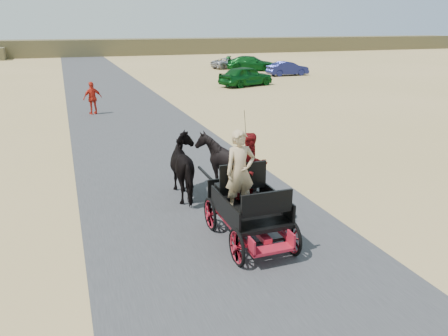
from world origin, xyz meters
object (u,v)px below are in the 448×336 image
object	(u,v)px
car_b	(288,69)
car_d	(229,63)
carriage	(249,225)
car_a	(246,76)
pedestrian	(93,98)
horse_left	(188,167)
horse_right	(225,163)
car_c	(251,63)

from	to	relation	value
car_b	car_d	bearing A→B (deg)	15.96
carriage	car_a	bearing A→B (deg)	67.39
pedestrian	car_d	distance (m)	26.54
pedestrian	car_d	bearing A→B (deg)	-145.23
horse_left	car_a	size ratio (longest dim) A/B	0.45
carriage	horse_right	size ratio (longest dim) A/B	1.41
car_a	car_b	distance (m)	8.42
car_b	car_a	bearing A→B (deg)	127.82
carriage	car_d	distance (m)	39.80
car_c	car_d	xyz separation A→B (m)	(-1.32, 2.93, -0.17)
pedestrian	car_a	bearing A→B (deg)	-166.33
car_d	carriage	bearing A→B (deg)	146.58
pedestrian	car_c	bearing A→B (deg)	-151.64
car_c	car_d	world-z (taller)	car_c
car_b	car_c	bearing A→B (deg)	12.15
car_c	car_b	bearing A→B (deg)	-140.25
carriage	horse_right	xyz separation A→B (m)	(0.55, 3.00, 0.49)
carriage	car_b	distance (m)	33.31
car_a	car_d	world-z (taller)	car_a
car_a	pedestrian	bearing A→B (deg)	103.91
car_a	car_d	bearing A→B (deg)	-33.95
horse_left	horse_right	size ratio (longest dim) A/B	1.18
car_a	horse_left	bearing A→B (deg)	134.91
horse_left	car_b	size ratio (longest dim) A/B	0.51
carriage	car_d	xyz separation A→B (m)	(13.68, 37.37, 0.20)
horse_left	car_c	xyz separation A→B (m)	(15.55, 31.45, -0.11)
horse_right	car_b	xyz separation A→B (m)	(15.80, 26.02, -0.20)
car_d	car_c	bearing A→B (deg)	-168.98
horse_right	car_b	distance (m)	30.44
carriage	pedestrian	distance (m)	16.23
horse_right	car_c	xyz separation A→B (m)	(14.45, 31.45, -0.11)
horse_right	car_a	size ratio (longest dim) A/B	0.38
carriage	horse_left	distance (m)	3.09
car_a	car_b	xyz separation A→B (m)	(6.49, 5.37, -0.12)
carriage	car_b	size ratio (longest dim) A/B	0.61
horse_left	car_d	world-z (taller)	horse_left
carriage	car_c	xyz separation A→B (m)	(15.00, 34.45, 0.38)
car_a	car_c	bearing A→B (deg)	-43.87
car_b	horse_right	bearing A→B (deg)	146.99
pedestrian	horse_left	bearing A→B (deg)	78.39
carriage	horse_left	size ratio (longest dim) A/B	1.20
pedestrian	car_b	world-z (taller)	pedestrian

